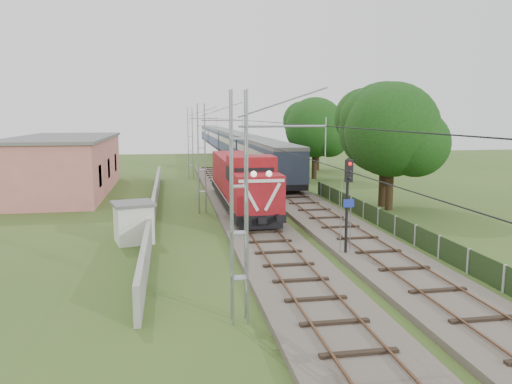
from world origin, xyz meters
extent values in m
plane|color=#37501E|center=(0.00, 0.00, 0.00)|extent=(140.00, 140.00, 0.00)
cube|color=#6B6054|center=(0.00, 7.00, 0.15)|extent=(4.20, 70.00, 0.30)
cube|color=black|center=(0.00, 7.00, 0.35)|extent=(2.40, 70.00, 0.10)
cube|color=brown|center=(-0.85, 7.00, 0.42)|extent=(0.08, 70.00, 0.05)
cube|color=brown|center=(0.85, 7.00, 0.42)|extent=(0.08, 70.00, 0.05)
cube|color=#6B6054|center=(5.00, 20.00, 0.15)|extent=(4.20, 80.00, 0.30)
cube|color=black|center=(5.00, 20.00, 0.35)|extent=(2.40, 80.00, 0.10)
cube|color=brown|center=(4.15, 20.00, 0.42)|extent=(0.08, 80.00, 0.05)
cube|color=brown|center=(5.85, 20.00, 0.42)|extent=(0.08, 80.00, 0.05)
cylinder|color=gray|center=(-1.50, -8.00, 6.80)|extent=(3.00, 0.08, 0.08)
cylinder|color=gray|center=(-1.50, 12.00, 6.80)|extent=(3.00, 0.08, 0.08)
cylinder|color=gray|center=(-1.50, 32.00, 6.80)|extent=(3.00, 0.08, 0.08)
cylinder|color=black|center=(0.00, 12.00, 5.50)|extent=(0.03, 70.00, 0.03)
cylinder|color=black|center=(0.00, 12.00, 6.80)|extent=(0.03, 70.00, 0.03)
cube|color=#9E9E99|center=(-6.50, 12.00, 0.75)|extent=(0.25, 40.00, 1.50)
cube|color=#D17370|center=(-15.00, 24.00, 2.50)|extent=(8.00, 20.00, 5.00)
cube|color=#606060|center=(-15.00, 24.00, 5.10)|extent=(8.40, 20.40, 0.25)
cube|color=black|center=(-11.05, 18.00, 2.20)|extent=(0.10, 1.60, 1.80)
cube|color=black|center=(-11.05, 24.00, 2.20)|extent=(0.10, 1.60, 1.80)
cube|color=black|center=(-11.05, 30.00, 2.20)|extent=(0.10, 1.60, 1.80)
cube|color=black|center=(8.00, 3.00, 0.60)|extent=(0.05, 32.00, 1.15)
cube|color=#9E9E99|center=(8.00, 18.00, 0.60)|extent=(0.12, 0.12, 1.20)
cube|color=black|center=(0.00, 12.75, 1.01)|extent=(3.05, 17.27, 0.51)
cube|color=black|center=(0.00, 7.16, 0.70)|extent=(2.23, 3.66, 0.51)
cube|color=black|center=(0.00, 18.34, 0.70)|extent=(2.23, 3.66, 0.51)
cube|color=black|center=(0.00, 4.22, 0.60)|extent=(2.64, 0.25, 0.36)
cube|color=maroon|center=(0.00, 5.39, 2.43)|extent=(2.95, 2.54, 2.34)
sphere|color=white|center=(-0.46, 4.17, 3.75)|extent=(0.37, 0.37, 0.37)
sphere|color=white|center=(0.46, 4.17, 3.75)|extent=(0.37, 0.37, 0.37)
cube|color=silver|center=(-0.66, 4.10, 2.38)|extent=(1.02, 0.06, 1.70)
cube|color=silver|center=(0.66, 4.10, 2.38)|extent=(1.02, 0.06, 1.70)
cube|color=silver|center=(0.00, 4.10, 3.34)|extent=(2.74, 0.06, 0.18)
cube|color=maroon|center=(0.00, 7.87, 2.89)|extent=(3.05, 2.44, 3.25)
cube|color=black|center=(0.00, 6.64, 3.40)|extent=(2.54, 0.06, 0.91)
cube|color=maroon|center=(0.00, 15.24, 2.58)|extent=(2.84, 12.29, 2.64)
cylinder|color=black|center=(0.00, 12.14, 4.06)|extent=(0.45, 0.45, 0.41)
cylinder|color=gray|center=(-0.30, 7.06, 4.67)|extent=(0.12, 0.12, 0.36)
cylinder|color=gray|center=(0.30, 7.06, 4.67)|extent=(0.12, 0.12, 0.36)
cube|color=black|center=(5.00, 28.78, 0.93)|extent=(3.09, 23.47, 0.53)
cube|color=#2E394D|center=(5.00, 28.78, 2.64)|extent=(3.20, 23.47, 2.88)
cube|color=#B8AB8E|center=(5.00, 28.78, 3.17)|extent=(3.24, 22.53, 0.80)
cube|color=slate|center=(5.00, 28.78, 4.24)|extent=(3.25, 23.47, 0.37)
cube|color=black|center=(5.00, 53.32, 0.93)|extent=(3.09, 23.47, 0.53)
cube|color=#2E394D|center=(5.00, 53.32, 2.64)|extent=(3.20, 23.47, 2.88)
cube|color=#B8AB8E|center=(5.00, 53.32, 3.17)|extent=(3.24, 22.53, 0.80)
cube|color=slate|center=(5.00, 53.32, 4.24)|extent=(3.25, 23.47, 0.37)
cube|color=black|center=(5.00, 77.86, 0.93)|extent=(3.09, 23.47, 0.53)
cube|color=#2E394D|center=(5.00, 77.86, 2.64)|extent=(3.20, 23.47, 2.88)
cube|color=#B8AB8E|center=(5.00, 77.86, 3.17)|extent=(3.24, 22.53, 0.80)
cube|color=slate|center=(5.00, 77.86, 4.24)|extent=(3.25, 23.47, 0.37)
cube|color=black|center=(5.00, 102.39, 0.93)|extent=(3.09, 23.47, 0.53)
cube|color=#2E394D|center=(5.00, 102.39, 2.64)|extent=(3.20, 23.47, 2.88)
cube|color=#B8AB8E|center=(5.00, 102.39, 3.17)|extent=(3.24, 22.53, 0.80)
cube|color=slate|center=(5.00, 102.39, 4.24)|extent=(3.25, 23.47, 0.37)
cylinder|color=black|center=(3.37, -1.11, 2.54)|extent=(0.14, 0.14, 5.07)
cube|color=black|center=(3.37, -1.27, 4.46)|extent=(0.37, 0.24, 1.12)
sphere|color=red|center=(3.37, -1.39, 4.82)|extent=(0.18, 0.18, 0.18)
sphere|color=black|center=(3.37, -1.39, 4.46)|extent=(0.18, 0.18, 0.18)
sphere|color=black|center=(3.37, -1.39, 4.11)|extent=(0.18, 0.18, 0.18)
cube|color=#192C98|center=(3.42, -1.24, 2.84)|extent=(0.56, 0.08, 0.41)
cube|color=silver|center=(-7.40, 3.97, 1.07)|extent=(2.37, 2.37, 2.15)
cube|color=#606060|center=(-7.40, 3.97, 2.24)|extent=(2.73, 2.73, 0.15)
cylinder|color=#362516|center=(11.09, 10.72, 2.16)|extent=(0.58, 0.58, 4.33)
sphere|color=black|center=(11.09, 10.72, 6.10)|extent=(7.08, 7.08, 7.08)
sphere|color=black|center=(12.51, 9.66, 5.12)|extent=(4.96, 4.96, 4.96)
sphere|color=black|center=(9.85, 11.96, 6.89)|extent=(4.60, 4.60, 4.60)
cylinder|color=#362516|center=(11.24, 12.29, 2.19)|extent=(0.62, 0.62, 4.38)
sphere|color=black|center=(11.24, 12.29, 6.17)|extent=(7.17, 7.17, 7.17)
sphere|color=black|center=(12.68, 11.22, 5.18)|extent=(5.02, 5.02, 5.02)
sphere|color=black|center=(9.99, 13.55, 6.97)|extent=(4.66, 4.66, 4.66)
cylinder|color=#362516|center=(10.86, 30.05, 2.06)|extent=(0.59, 0.59, 4.12)
sphere|color=black|center=(10.86, 30.05, 5.81)|extent=(6.74, 6.74, 6.74)
sphere|color=black|center=(12.21, 29.04, 4.87)|extent=(4.72, 4.72, 4.72)
sphere|color=black|center=(9.68, 31.23, 6.55)|extent=(4.38, 4.38, 4.38)
cylinder|color=#362516|center=(13.84, 38.75, 1.68)|extent=(0.52, 0.52, 3.35)
sphere|color=black|center=(13.84, 38.75, 4.73)|extent=(5.49, 5.49, 5.49)
sphere|color=black|center=(14.94, 37.93, 3.96)|extent=(3.84, 3.84, 3.84)
sphere|color=black|center=(12.88, 39.72, 5.34)|extent=(3.57, 3.57, 3.57)
camera|label=1|loc=(-5.24, -24.45, 7.17)|focal=35.00mm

